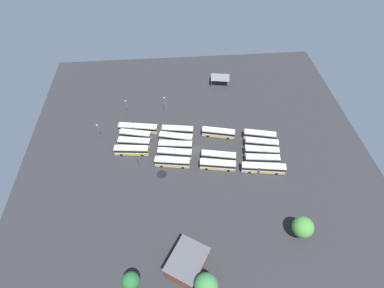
{
  "coord_description": "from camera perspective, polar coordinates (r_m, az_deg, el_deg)",
  "views": [
    {
      "loc": [
        -7.92,
        -74.15,
        86.24
      ],
      "look_at": [
        -1.69,
        1.78,
        1.55
      ],
      "focal_mm": 28.23,
      "sensor_mm": 36.0,
      "label": 1
    }
  ],
  "objects": [
    {
      "name": "bus_row3_slot4",
      "position": [
        119.48,
        12.67,
        1.62
      ],
      "size": [
        12.33,
        5.15,
        3.55
      ],
      "color": "silver",
      "rests_on": "ground_plane"
    },
    {
      "name": "bus_row3_slot2",
      "position": [
        114.05,
        13.03,
        -1.34
      ],
      "size": [
        12.56,
        4.35,
        3.55
      ],
      "color": "silver",
      "rests_on": "ground_plane"
    },
    {
      "name": "bus_row2_slot4",
      "position": [
        117.98,
        5.01,
        2.14
      ],
      "size": [
        12.95,
        5.3,
        3.55
      ],
      "color": "silver",
      "rests_on": "ground_plane"
    },
    {
      "name": "bus_row2_slot1",
      "position": [
        110.0,
        5.04,
        -2.32
      ],
      "size": [
        12.63,
        4.9,
        3.55
      ],
      "color": "silver",
      "rests_on": "ground_plane"
    },
    {
      "name": "bus_row0_slot1",
      "position": [
        113.63,
        -11.33,
        -1.17
      ],
      "size": [
        12.74,
        3.75,
        3.55
      ],
      "color": "silver",
      "rests_on": "ground_plane"
    },
    {
      "name": "bus_row2_slot0",
      "position": [
        107.47,
        4.88,
        -3.95
      ],
      "size": [
        12.88,
        4.56,
        3.55
      ],
      "color": "silver",
      "rests_on": "ground_plane"
    },
    {
      "name": "puddle_front_lane",
      "position": [
        107.47,
        -5.74,
        -5.69
      ],
      "size": [
        3.54,
        3.54,
        0.01
      ],
      "primitive_type": "cylinder",
      "color": "black",
      "rests_on": "ground_plane"
    },
    {
      "name": "lamp_post_near_entrance",
      "position": [
        119.78,
        -17.16,
        2.25
      ],
      "size": [
        0.56,
        0.28,
        7.91
      ],
      "color": "slate",
      "rests_on": "ground_plane"
    },
    {
      "name": "ground_plane",
      "position": [
        114.01,
        0.92,
        -1.13
      ],
      "size": [
        128.51,
        128.51,
        0.0
      ],
      "primitive_type": "plane",
      "color": "#28282B"
    },
    {
      "name": "bus_row1_slot4",
      "position": [
        118.56,
        -2.74,
        2.59
      ],
      "size": [
        12.43,
        4.31,
        3.55
      ],
      "color": "silver",
      "rests_on": "ground_plane"
    },
    {
      "name": "tree_northeast",
      "position": [
        83.7,
        2.69,
        -25.12
      ],
      "size": [
        6.16,
        6.16,
        9.29
      ],
      "color": "brown",
      "rests_on": "ground_plane"
    },
    {
      "name": "lamp_post_far_corner",
      "position": [
        127.16,
        -5.18,
        7.58
      ],
      "size": [
        0.56,
        0.28,
        7.45
      ],
      "color": "slate",
      "rests_on": "ground_plane"
    },
    {
      "name": "puddle_centre_drain",
      "position": [
        116.43,
        -11.81,
        -1.13
      ],
      "size": [
        2.0,
        2.0,
        0.01
      ],
      "primitive_type": "cylinder",
      "color": "black",
      "rests_on": "ground_plane"
    },
    {
      "name": "tree_east_edge",
      "position": [
        86.53,
        -11.48,
        -24.03
      ],
      "size": [
        4.78,
        4.78,
        7.5
      ],
      "color": "brown",
      "rests_on": "ground_plane"
    },
    {
      "name": "bus_row1_slot0",
      "position": [
        108.1,
        -3.74,
        -3.42
      ],
      "size": [
        12.7,
        4.36,
        3.55
      ],
      "color": "silver",
      "rests_on": "ground_plane"
    },
    {
      "name": "bus_row0_slot4",
      "position": [
        121.21,
        -10.18,
        2.97
      ],
      "size": [
        15.5,
        4.99,
        3.55
      ],
      "color": "silver",
      "rests_on": "ground_plane"
    },
    {
      "name": "tree_north_edge",
      "position": [
        96.34,
        20.2,
        -14.52
      ],
      "size": [
        6.33,
        6.33,
        8.19
      ],
      "color": "brown",
      "rests_on": "ground_plane"
    },
    {
      "name": "lamp_post_mid_lot",
      "position": [
        127.87,
        -12.24,
        6.83
      ],
      "size": [
        0.56,
        0.28,
        7.52
      ],
      "color": "slate",
      "rests_on": "ground_plane"
    },
    {
      "name": "bus_row0_slot3",
      "position": [
        118.78,
        -10.62,
        1.72
      ],
      "size": [
        12.14,
        5.04,
        3.55
      ],
      "color": "silver",
      "rests_on": "ground_plane"
    },
    {
      "name": "maintenance_shelter",
      "position": [
        142.92,
        5.35,
        12.37
      ],
      "size": [
        9.29,
        7.14,
        3.57
      ],
      "color": "slate",
      "rests_on": "ground_plane"
    },
    {
      "name": "lamp_post_by_building",
      "position": [
        105.78,
        -10.03,
        -3.21
      ],
      "size": [
        0.56,
        0.28,
        9.08
      ],
      "color": "slate",
      "rests_on": "ground_plane"
    },
    {
      "name": "bus_row1_slot2",
      "position": [
        113.11,
        -3.15,
        -0.31
      ],
      "size": [
        12.63,
        4.0,
        3.55
      ],
      "color": "silver",
      "rests_on": "ground_plane"
    },
    {
      "name": "bus_row3_slot1",
      "position": [
        111.6,
        13.15,
        -2.82
      ],
      "size": [
        12.42,
        3.88,
        3.55
      ],
      "color": "silver",
      "rests_on": "ground_plane"
    },
    {
      "name": "depot_building",
      "position": [
        89.0,
        -0.89,
        -21.55
      ],
      "size": [
        13.68,
        14.45,
        5.64
      ],
      "color": "brown",
      "rests_on": "ground_plane"
    },
    {
      "name": "bus_row0_slot2",
      "position": [
        116.09,
        -10.83,
        0.3
      ],
      "size": [
        12.32,
        4.33,
        3.55
      ],
      "color": "silver",
      "rests_on": "ground_plane"
    },
    {
      "name": "bus_row1_slot3",
      "position": [
        115.81,
        -3.05,
        1.18
      ],
      "size": [
        12.99,
        5.41,
        3.55
      ],
      "color": "silver",
      "rests_on": "ground_plane"
    },
    {
      "name": "bus_row1_slot1",
      "position": [
        110.64,
        -3.28,
        -1.77
      ],
      "size": [
        12.7,
        4.58,
        3.55
      ],
      "color": "silver",
      "rests_on": "ground_plane"
    },
    {
      "name": "bus_row3_slot0",
      "position": [
        109.13,
        13.29,
        -4.44
      ],
      "size": [
        15.5,
        4.69,
        3.55
      ],
      "color": "silver",
      "rests_on": "ground_plane"
    },
    {
      "name": "bus_row3_slot3",
      "position": [
        116.72,
        12.99,
        0.14
      ],
      "size": [
        12.53,
        4.9,
        3.55
      ],
      "color": "silver",
      "rests_on": "ground_plane"
    }
  ]
}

